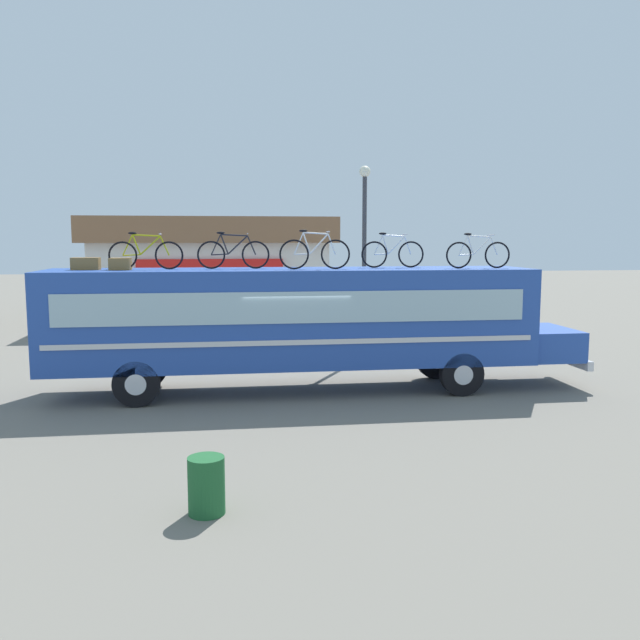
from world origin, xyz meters
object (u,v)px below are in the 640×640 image
(rooftop_bicycle_1, at_px, (146,254))
(rooftop_bicycle_5, at_px, (478,254))
(luggage_bag_1, at_px, (86,264))
(rooftop_bicycle_3, at_px, (315,253))
(trash_bin, at_px, (206,485))
(luggage_bag_2, at_px, (120,264))
(bus, at_px, (302,318))
(rooftop_bicycle_4, at_px, (392,253))
(rooftop_bicycle_2, at_px, (233,253))
(street_lamp, at_px, (364,241))

(rooftop_bicycle_1, xyz_separation_m, rooftop_bicycle_5, (8.15, -0.44, -0.01))
(luggage_bag_1, bearing_deg, rooftop_bicycle_1, -2.84)
(rooftop_bicycle_3, height_order, trash_bin, rooftop_bicycle_3)
(luggage_bag_2, bearing_deg, bus, -0.64)
(rooftop_bicycle_4, height_order, rooftop_bicycle_5, rooftop_bicycle_4)
(rooftop_bicycle_2, xyz_separation_m, street_lamp, (4.17, 4.26, 0.28))
(luggage_bag_2, xyz_separation_m, rooftop_bicycle_3, (4.62, -0.37, 0.26))
(rooftop_bicycle_1, distance_m, street_lamp, 7.64)
(luggage_bag_2, relative_size, trash_bin, 0.67)
(rooftop_bicycle_3, xyz_separation_m, rooftop_bicycle_4, (2.09, 0.62, -0.02))
(rooftop_bicycle_3, bearing_deg, luggage_bag_2, 175.46)
(luggage_bag_1, height_order, luggage_bag_2, luggage_bag_1)
(rooftop_bicycle_3, bearing_deg, trash_bin, -109.29)
(rooftop_bicycle_2, bearing_deg, luggage_bag_1, -179.22)
(luggage_bag_2, distance_m, rooftop_bicycle_4, 6.72)
(rooftop_bicycle_5, distance_m, trash_bin, 10.02)
(luggage_bag_1, xyz_separation_m, trash_bin, (3.00, -7.46, -2.82))
(rooftop_bicycle_2, bearing_deg, luggage_bag_2, -176.33)
(rooftop_bicycle_1, bearing_deg, luggage_bag_2, -174.79)
(rooftop_bicycle_5, relative_size, trash_bin, 2.06)
(luggage_bag_2, bearing_deg, street_lamp, 32.93)
(rooftop_bicycle_3, distance_m, street_lamp, 5.29)
(rooftop_bicycle_4, bearing_deg, bus, -172.66)
(rooftop_bicycle_1, bearing_deg, street_lamp, 35.00)
(luggage_bag_2, relative_size, rooftop_bicycle_4, 0.33)
(luggage_bag_1, distance_m, trash_bin, 8.52)
(rooftop_bicycle_2, relative_size, street_lamp, 0.29)
(luggage_bag_1, xyz_separation_m, rooftop_bicycle_1, (1.41, -0.07, 0.23))
(rooftop_bicycle_1, distance_m, rooftop_bicycle_5, 8.16)
(street_lamp, bearing_deg, rooftop_bicycle_5, -68.56)
(bus, distance_m, trash_bin, 7.73)
(luggage_bag_1, xyz_separation_m, rooftop_bicycle_2, (3.49, 0.05, 0.23))
(luggage_bag_1, bearing_deg, rooftop_bicycle_5, -3.08)
(bus, relative_size, street_lamp, 2.20)
(trash_bin, bearing_deg, rooftop_bicycle_2, 86.25)
(luggage_bag_1, distance_m, street_lamp, 8.80)
(bus, xyz_separation_m, luggage_bag_1, (-5.15, 0.17, 1.38))
(rooftop_bicycle_2, bearing_deg, rooftop_bicycle_4, 1.23)
(bus, height_order, luggage_bag_1, luggage_bag_1)
(rooftop_bicycle_3, relative_size, rooftop_bicycle_5, 1.04)
(luggage_bag_2, relative_size, rooftop_bicycle_2, 0.31)
(bus, bearing_deg, street_lamp, 60.72)
(rooftop_bicycle_1, distance_m, rooftop_bicycle_4, 6.12)
(rooftop_bicycle_2, xyz_separation_m, rooftop_bicycle_4, (4.04, 0.09, -0.01))
(luggage_bag_1, distance_m, rooftop_bicycle_1, 1.43)
(luggage_bag_1, relative_size, trash_bin, 0.79)
(rooftop_bicycle_3, bearing_deg, luggage_bag_1, 174.85)
(luggage_bag_1, xyz_separation_m, rooftop_bicycle_5, (9.55, -0.51, 0.22))
(luggage_bag_1, xyz_separation_m, street_lamp, (7.66, 4.31, 0.51))
(rooftop_bicycle_5, height_order, street_lamp, street_lamp)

